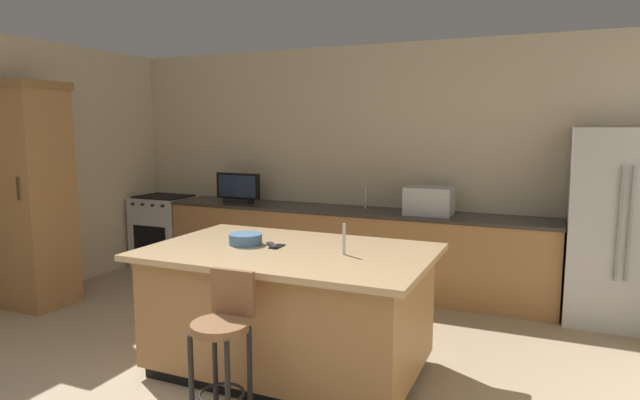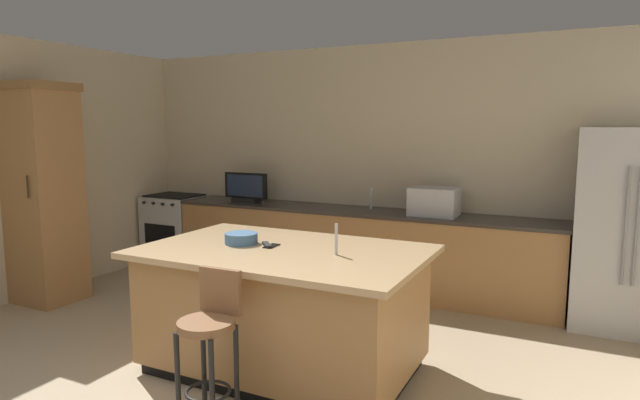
# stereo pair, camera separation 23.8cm
# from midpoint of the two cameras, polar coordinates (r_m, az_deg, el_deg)

# --- Properties ---
(wall_back) EXTENTS (6.62, 0.12, 2.72)m
(wall_back) POSITION_cam_midpoint_polar(r_m,az_deg,el_deg) (6.23, 3.82, 3.68)
(wall_back) COLOR beige
(wall_back) RESTS_ON ground_plane
(wall_left) EXTENTS (0.12, 4.62, 2.72)m
(wall_left) POSITION_cam_midpoint_polar(r_m,az_deg,el_deg) (6.43, -30.72, 2.73)
(wall_left) COLOR beige
(wall_left) RESTS_ON ground_plane
(counter_back) EXTENTS (4.41, 0.62, 0.90)m
(counter_back) POSITION_cam_midpoint_polar(r_m,az_deg,el_deg) (6.04, 1.90, -5.19)
(counter_back) COLOR #9E7042
(counter_back) RESTS_ON ground_plane
(kitchen_island) EXTENTS (2.05, 1.31, 0.92)m
(kitchen_island) POSITION_cam_midpoint_polar(r_m,az_deg,el_deg) (4.04, -4.97, -11.50)
(kitchen_island) COLOR black
(kitchen_island) RESTS_ON ground_plane
(refrigerator) EXTENTS (0.86, 0.73, 1.80)m
(refrigerator) POSITION_cam_midpoint_polar(r_m,az_deg,el_deg) (5.52, 28.17, -2.56)
(refrigerator) COLOR #B7BABF
(refrigerator) RESTS_ON ground_plane
(range_oven) EXTENTS (0.72, 0.63, 0.92)m
(range_oven) POSITION_cam_midpoint_polar(r_m,az_deg,el_deg) (7.36, -17.09, -3.12)
(range_oven) COLOR #B7BABF
(range_oven) RESTS_ON ground_plane
(cabinet_tower) EXTENTS (0.66, 0.60, 2.24)m
(cabinet_tower) POSITION_cam_midpoint_polar(r_m,az_deg,el_deg) (6.12, -29.34, 0.78)
(cabinet_tower) COLOR #9E7042
(cabinet_tower) RESTS_ON ground_plane
(microwave) EXTENTS (0.48, 0.36, 0.29)m
(microwave) POSITION_cam_midpoint_polar(r_m,az_deg,el_deg) (5.67, 10.38, -0.08)
(microwave) COLOR #B7BABF
(microwave) RESTS_ON counter_back
(tv_monitor) EXTENTS (0.58, 0.16, 0.36)m
(tv_monitor) POSITION_cam_midpoint_polar(r_m,az_deg,el_deg) (6.53, -9.76, 1.14)
(tv_monitor) COLOR black
(tv_monitor) RESTS_ON counter_back
(sink_faucet_back) EXTENTS (0.02, 0.02, 0.24)m
(sink_faucet_back) POSITION_cam_midpoint_polar(r_m,az_deg,el_deg) (5.97, 3.71, 0.19)
(sink_faucet_back) COLOR #B2B2B7
(sink_faucet_back) RESTS_ON counter_back
(sink_faucet_island) EXTENTS (0.02, 0.02, 0.22)m
(sink_faucet_island) POSITION_cam_midpoint_polar(r_m,az_deg,el_deg) (3.71, 0.74, -4.19)
(sink_faucet_island) COLOR #B2B2B7
(sink_faucet_island) RESTS_ON kitchen_island
(bar_stool_center) EXTENTS (0.34, 0.34, 0.96)m
(bar_stool_center) POSITION_cam_midpoint_polar(r_m,az_deg,el_deg) (3.32, -12.36, -14.18)
(bar_stool_center) COLOR brown
(bar_stool_center) RESTS_ON ground_plane
(fruit_bowl) EXTENTS (0.25, 0.25, 0.08)m
(fruit_bowl) POSITION_cam_midpoint_polar(r_m,az_deg,el_deg) (4.10, -9.60, -4.14)
(fruit_bowl) COLOR #3F668C
(fruit_bowl) RESTS_ON kitchen_island
(cell_phone) EXTENTS (0.08, 0.15, 0.01)m
(cell_phone) POSITION_cam_midpoint_polar(r_m,az_deg,el_deg) (3.99, -6.31, -4.95)
(cell_phone) COLOR black
(cell_phone) RESTS_ON kitchen_island
(tv_remote) EXTENTS (0.15, 0.15, 0.02)m
(tv_remote) POSITION_cam_midpoint_polar(r_m,az_deg,el_deg) (4.00, -6.83, -4.83)
(tv_remote) COLOR black
(tv_remote) RESTS_ON kitchen_island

